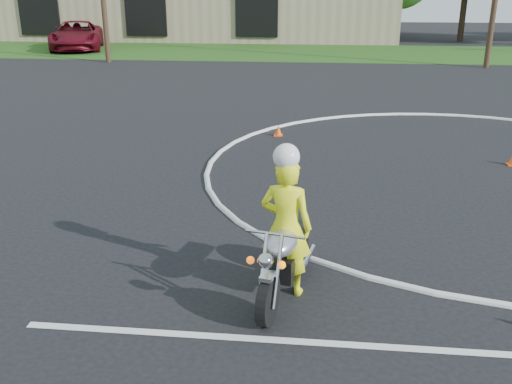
# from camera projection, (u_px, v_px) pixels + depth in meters

# --- Properties ---
(grass_strip) EXTENTS (120.00, 10.00, 0.02)m
(grass_strip) POSITION_uv_depth(u_px,v_px,m) (376.00, 53.00, 35.31)
(grass_strip) COLOR #1E4714
(grass_strip) RESTS_ON ground
(primary_motorcycle) EXTENTS (0.89, 2.13, 1.13)m
(primary_motorcycle) POSITION_uv_depth(u_px,v_px,m) (285.00, 259.00, 7.53)
(primary_motorcycle) COLOR black
(primary_motorcycle) RESTS_ON ground
(rider_primary_grp) EXTENTS (0.78, 0.60, 2.10)m
(rider_primary_grp) POSITION_uv_depth(u_px,v_px,m) (286.00, 223.00, 7.50)
(rider_primary_grp) COLOR #F6FF1A
(rider_primary_grp) RESTS_ON ground
(pickup_grp) EXTENTS (4.82, 7.13, 1.81)m
(pickup_grp) POSITION_uv_depth(u_px,v_px,m) (77.00, 36.00, 36.88)
(pickup_grp) COLOR #5A0A17
(pickup_grp) RESTS_ON ground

